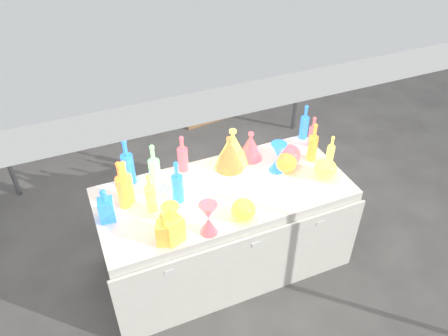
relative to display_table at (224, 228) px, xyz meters
name	(u,v)px	position (x,y,z in m)	size (l,w,h in m)	color
ground	(224,259)	(0.00, 0.01, -0.37)	(80.00, 80.00, 0.00)	slate
display_table	(224,228)	(0.00, 0.00, 0.00)	(1.84, 0.83, 0.75)	white
cardboard_box_closed	(95,100)	(-0.54, 2.74, -0.19)	(0.50, 0.37, 0.37)	#B27C50
cardboard_box_flat	(203,113)	(0.63, 2.20, -0.35)	(0.61, 0.43, 0.05)	#B27C50
bottle_1	(127,161)	(-0.59, 0.36, 0.56)	(0.09, 0.09, 0.37)	#198C40
bottle_2	(122,185)	(-0.68, 0.12, 0.56)	(0.08, 0.08, 0.37)	#FFAB1A
bottle_3	(182,153)	(-0.19, 0.35, 0.53)	(0.08, 0.08, 0.30)	#201CA3
bottle_4	(150,193)	(-0.52, 0.01, 0.53)	(0.07, 0.07, 0.31)	#11686F
bottle_5	(154,167)	(-0.43, 0.23, 0.56)	(0.08, 0.08, 0.36)	#D22AC3
bottle_6	(126,182)	(-0.65, 0.16, 0.54)	(0.09, 0.09, 0.34)	red
bottle_7	(177,182)	(-0.33, 0.03, 0.54)	(0.08, 0.08, 0.33)	#198C40
decanter_0	(172,224)	(-0.47, -0.30, 0.51)	(0.11, 0.11, 0.27)	red
decanter_1	(164,228)	(-0.52, -0.30, 0.50)	(0.10, 0.10, 0.25)	#FFAB1A
decanter_2	(106,205)	(-0.81, 0.04, 0.50)	(0.10, 0.10, 0.25)	#198C40
hourglass_0	(171,220)	(-0.46, -0.24, 0.49)	(0.11, 0.11, 0.23)	#FFAB1A
hourglass_1	(209,219)	(-0.24, -0.33, 0.49)	(0.12, 0.12, 0.24)	#201CA3
hourglass_3	(165,200)	(-0.44, -0.04, 0.47)	(0.10, 0.10, 0.20)	#D22AC3
hourglass_5	(278,157)	(0.45, 0.07, 0.50)	(0.12, 0.12, 0.24)	#198C40
globe_0	(243,211)	(0.01, -0.30, 0.44)	(0.16, 0.16, 0.13)	red
globe_1	(325,170)	(0.74, -0.14, 0.44)	(0.17, 0.17, 0.13)	#11686F
globe_2	(286,163)	(0.51, 0.04, 0.44)	(0.16, 0.16, 0.13)	#FFAB1A
globe_3	(289,156)	(0.57, 0.10, 0.45)	(0.18, 0.18, 0.14)	#201CA3
lampshade_1	(230,153)	(0.14, 0.24, 0.51)	(0.23, 0.23, 0.27)	gold
lampshade_2	(250,145)	(0.34, 0.29, 0.49)	(0.19, 0.19, 0.23)	#201CA3
lampshade_3	(233,146)	(0.19, 0.29, 0.52)	(0.25, 0.25, 0.29)	#11686F
bottle_8	(305,122)	(0.86, 0.37, 0.53)	(0.07, 0.07, 0.31)	#198C40
bottle_9	(313,142)	(0.76, 0.09, 0.54)	(0.07, 0.07, 0.32)	#FFAB1A
bottle_10	(313,132)	(0.86, 0.24, 0.51)	(0.06, 0.06, 0.27)	#201CA3
bottle_11	(331,150)	(0.86, -0.02, 0.50)	(0.06, 0.06, 0.25)	#11686F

